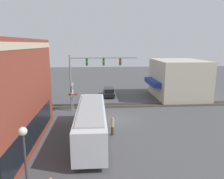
% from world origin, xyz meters
% --- Properties ---
extents(ground_plane, '(120.00, 120.00, 0.00)m').
position_xyz_m(ground_plane, '(0.00, 0.00, 0.00)').
color(ground_plane, '#4C4C4F').
extents(shop_building, '(9.61, 8.71, 6.21)m').
position_xyz_m(shop_building, '(10.38, -11.22, 3.10)').
color(shop_building, beige).
rests_on(shop_building, ground).
extents(city_bus, '(11.60, 2.59, 3.11)m').
position_xyz_m(city_bus, '(-5.22, 2.80, 1.72)').
color(city_bus, silver).
rests_on(city_bus, ground).
extents(traffic_signal_gantry, '(0.42, 8.85, 7.44)m').
position_xyz_m(traffic_signal_gantry, '(4.03, 3.01, 5.57)').
color(traffic_signal_gantry, gray).
rests_on(traffic_signal_gantry, ground).
extents(crossing_signal, '(1.41, 1.18, 3.81)m').
position_xyz_m(crossing_signal, '(3.65, 5.39, 2.30)').
color(crossing_signal, gray).
rests_on(crossing_signal, ground).
extents(streetlamp, '(0.44, 0.44, 4.82)m').
position_xyz_m(streetlamp, '(-14.21, 5.92, 2.88)').
color(streetlamp, '#38383A').
rests_on(streetlamp, ground).
extents(rail_track_near, '(2.60, 60.00, 0.15)m').
position_xyz_m(rail_track_near, '(6.00, 0.00, 0.03)').
color(rail_track_near, '#332D28').
rests_on(rail_track_near, ground).
extents(parked_car_black, '(4.79, 1.82, 1.47)m').
position_xyz_m(parked_car_black, '(11.85, 0.20, 0.68)').
color(parked_car_black, black).
rests_on(parked_car_black, ground).
extents(pedestrian_near_bus, '(0.34, 0.34, 1.82)m').
position_xyz_m(pedestrian_near_bus, '(-4.50, 0.77, 0.93)').
color(pedestrian_near_bus, '#473828').
rests_on(pedestrian_near_bus, ground).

